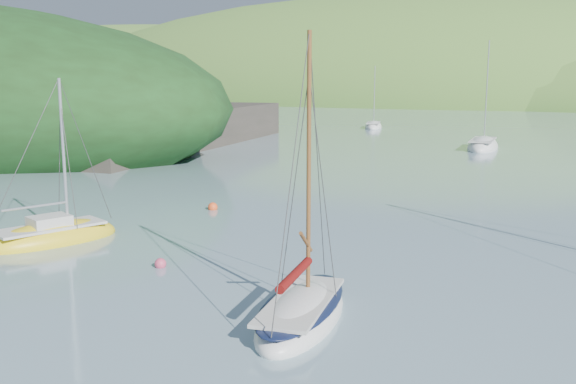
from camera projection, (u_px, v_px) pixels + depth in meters
The scene contains 7 objects.
ground at pixel (196, 318), 17.51m from camera, with size 700.00×700.00×0.00m, color slate.
shoreline_hills at pixel (558, 101), 170.82m from camera, with size 690.00×135.00×56.00m.
daysailer_white at pixel (302, 313), 17.34m from camera, with size 3.01×5.66×8.26m.
sailboat_yellow at pixel (53, 238), 25.54m from camera, with size 3.65×5.72×7.07m.
distant_sloop_a at pixel (483, 147), 58.41m from camera, with size 3.42×7.67×10.60m.
distant_sloop_c at pixel (373, 127), 82.09m from camera, with size 3.89×6.36×8.56m.
mooring_buoys at pixel (327, 259), 22.73m from camera, with size 21.38×11.70×0.48m.
Camera 1 is at (10.21, -13.35, 6.50)m, focal length 40.00 mm.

